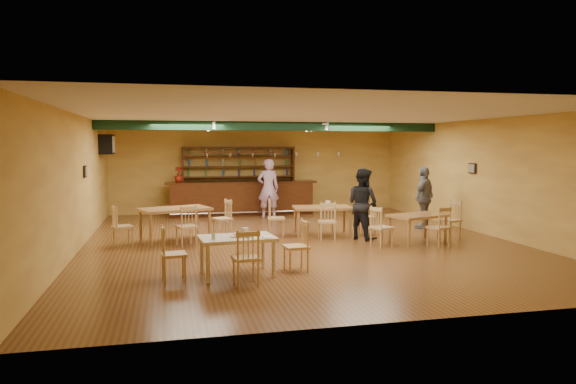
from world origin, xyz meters
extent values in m
plane|color=brown|center=(0.00, 0.00, 0.00)|extent=(12.00, 12.00, 0.00)
cube|color=black|center=(0.00, 2.80, 2.87)|extent=(10.00, 0.30, 0.25)
cube|color=white|center=(-1.80, 3.40, 2.94)|extent=(0.05, 2.50, 0.05)
cube|color=white|center=(1.40, 3.40, 2.94)|extent=(0.05, 2.50, 0.05)
cube|color=white|center=(-4.80, 4.20, 2.35)|extent=(0.34, 0.70, 0.48)
cube|color=black|center=(-4.97, 1.00, 1.70)|extent=(0.04, 0.34, 0.28)
cube|color=black|center=(4.97, 0.50, 1.70)|extent=(0.04, 0.34, 0.28)
cube|color=#36180A|center=(-0.67, 5.15, 0.56)|extent=(5.00, 0.85, 1.13)
cube|color=#36180A|center=(-0.67, 5.78, 1.14)|extent=(3.87, 0.40, 2.28)
imported|color=maroon|center=(-2.72, 5.15, 1.38)|extent=(0.36, 0.36, 0.50)
cube|color=olive|center=(-2.91, 0.72, 0.40)|extent=(1.84, 1.44, 0.81)
cube|color=olive|center=(0.82, 0.74, 0.37)|extent=(1.58, 1.06, 0.74)
cube|color=olive|center=(2.73, -0.80, 0.34)|extent=(1.54, 1.20, 0.68)
cube|color=tan|center=(-1.89, -3.05, 0.35)|extent=(1.38, 0.96, 0.70)
cylinder|color=silver|center=(-1.79, -3.05, 0.71)|extent=(0.48, 0.48, 0.01)
cylinder|color=#EAE5C6|center=(-2.31, -3.19, 0.76)|extent=(0.08, 0.08, 0.11)
cube|color=white|center=(-1.56, -2.86, 0.72)|extent=(0.23, 0.19, 0.03)
cube|color=silver|center=(-1.65, -3.00, 0.72)|extent=(0.33, 0.13, 0.00)
cylinder|color=white|center=(-1.37, -3.24, 0.71)|extent=(0.24, 0.24, 0.01)
imported|color=#A455B8|center=(0.08, 4.33, 0.95)|extent=(0.70, 0.47, 1.89)
imported|color=black|center=(1.62, -0.06, 0.88)|extent=(0.99, 1.07, 1.76)
imported|color=slate|center=(3.93, 1.20, 0.87)|extent=(1.05, 0.97, 1.73)
camera|label=1|loc=(-3.06, -12.22, 2.30)|focal=32.81mm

